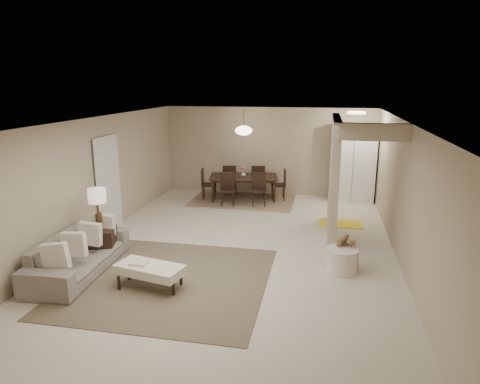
% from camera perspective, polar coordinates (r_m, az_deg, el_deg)
% --- Properties ---
extents(floor, '(9.00, 9.00, 0.00)m').
position_cam_1_polar(floor, '(8.43, -0.40, -7.73)').
color(floor, beige).
rests_on(floor, ground).
extents(ceiling, '(9.00, 9.00, 0.00)m').
position_cam_1_polar(ceiling, '(7.84, -0.43, 9.46)').
color(ceiling, white).
rests_on(ceiling, back_wall).
extents(back_wall, '(6.00, 0.00, 6.00)m').
position_cam_1_polar(back_wall, '(12.40, 3.79, 5.44)').
color(back_wall, '#BEAC8F').
rests_on(back_wall, floor).
extents(left_wall, '(0.00, 9.00, 9.00)m').
position_cam_1_polar(left_wall, '(9.12, -19.23, 1.40)').
color(left_wall, '#BEAC8F').
rests_on(left_wall, floor).
extents(right_wall, '(0.00, 9.00, 9.00)m').
position_cam_1_polar(right_wall, '(8.01, 21.10, -0.48)').
color(right_wall, '#BEAC8F').
rests_on(right_wall, floor).
extents(partition, '(0.15, 2.50, 2.50)m').
position_cam_1_polar(partition, '(9.10, 12.38, 1.86)').
color(partition, '#BEAC8F').
rests_on(partition, floor).
extents(doorway, '(0.04, 0.90, 2.04)m').
position_cam_1_polar(doorway, '(9.66, -17.20, 0.86)').
color(doorway, black).
rests_on(doorway, floor).
extents(pantry_cabinet, '(1.20, 0.55, 2.10)m').
position_cam_1_polar(pantry_cabinet, '(12.01, 14.76, 3.74)').
color(pantry_cabinet, white).
rests_on(pantry_cabinet, floor).
extents(flush_light, '(0.44, 0.44, 0.05)m').
position_cam_1_polar(flush_light, '(10.89, 15.25, 10.15)').
color(flush_light, white).
rests_on(flush_light, ceiling).
extents(living_rug, '(3.20, 3.20, 0.01)m').
position_cam_1_polar(living_rug, '(7.31, -9.42, -11.51)').
color(living_rug, brown).
rests_on(living_rug, floor).
extents(sofa, '(2.29, 0.99, 0.66)m').
position_cam_1_polar(sofa, '(7.86, -20.72, -7.80)').
color(sofa, gray).
rests_on(sofa, floor).
extents(ottoman_bench, '(1.16, 0.72, 0.39)m').
position_cam_1_polar(ottoman_bench, '(7.00, -11.95, -10.11)').
color(ottoman_bench, silver).
rests_on(ottoman_bench, living_rug).
extents(side_table, '(0.64, 0.64, 0.57)m').
position_cam_1_polar(side_table, '(8.38, -18.04, -6.51)').
color(side_table, black).
rests_on(side_table, floor).
extents(table_lamp, '(0.32, 0.32, 0.76)m').
position_cam_1_polar(table_lamp, '(8.13, -18.50, -0.92)').
color(table_lamp, '#4C3820').
rests_on(table_lamp, side_table).
extents(round_pouf, '(0.54, 0.54, 0.42)m').
position_cam_1_polar(round_pouf, '(7.63, 13.41, -8.88)').
color(round_pouf, silver).
rests_on(round_pouf, floor).
extents(wicker_basket, '(0.55, 0.55, 0.38)m').
position_cam_1_polar(wicker_basket, '(7.75, 13.81, -8.69)').
color(wicker_basket, '#8E5F39').
rests_on(wicker_basket, floor).
extents(dining_rug, '(2.80, 2.10, 0.01)m').
position_cam_1_polar(dining_rug, '(11.97, 0.47, -0.94)').
color(dining_rug, '#8C7057').
rests_on(dining_rug, floor).
extents(dining_table, '(2.01, 1.34, 0.65)m').
position_cam_1_polar(dining_table, '(11.89, 0.47, 0.55)').
color(dining_table, black).
rests_on(dining_table, dining_rug).
extents(dining_chairs, '(2.35, 1.86, 0.86)m').
position_cam_1_polar(dining_chairs, '(11.87, 0.47, 1.04)').
color(dining_chairs, black).
rests_on(dining_chairs, dining_rug).
extents(vase, '(0.17, 0.17, 0.13)m').
position_cam_1_polar(vase, '(11.81, 0.48, 2.40)').
color(vase, white).
rests_on(vase, dining_table).
extents(yellow_mat, '(0.99, 0.61, 0.01)m').
position_cam_1_polar(yellow_mat, '(10.18, 13.31, -4.14)').
color(yellow_mat, yellow).
rests_on(yellow_mat, floor).
extents(pendant_light, '(0.46, 0.46, 0.71)m').
position_cam_1_polar(pendant_light, '(11.62, 0.49, 8.20)').
color(pendant_light, '#4C3820').
rests_on(pendant_light, ceiling).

